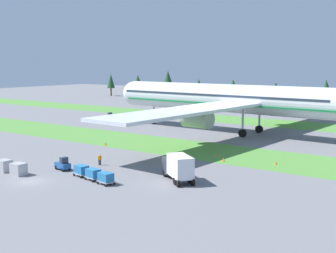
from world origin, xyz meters
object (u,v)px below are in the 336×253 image
Objects in this scene: uld_container_1 at (19,169)px; taxiway_marker_3 at (276,163)px; ground_crew_marshaller at (100,159)px; taxiway_marker_2 at (224,159)px; cargo_dolly_second at (93,173)px; cargo_dolly_third at (106,177)px; uld_container_0 at (4,166)px; cargo_dolly_lead at (81,170)px; pushback_tractor at (111,117)px; airliner at (243,99)px; catering_truck at (178,166)px; taxiway_marker_0 at (105,144)px; baggage_tug at (63,165)px; taxiway_marker_1 at (218,155)px.

uld_container_1 reaches higher than taxiway_marker_3.
ground_crew_marshaller is 2.86× the size of taxiway_marker_2.
uld_container_1 is (-10.48, -4.13, -0.07)m from cargo_dolly_second.
cargo_dolly_third is 17.14m from uld_container_0.
ground_crew_marshaller reaches higher than cargo_dolly_third.
cargo_dolly_third is 21.85m from taxiway_marker_2.
uld_container_1 is (-7.64, -4.70, -0.07)m from cargo_dolly_lead.
airliner is at bearing 90.00° from pushback_tractor.
cargo_dolly_second is 1.22× the size of uld_container_0.
catering_truck is 29.33m from taxiway_marker_0.
baggage_tug is 5.12× the size of taxiway_marker_3.
airliner is 31.07m from taxiway_marker_3.
airliner is 29.91m from taxiway_marker_2.
taxiway_marker_2 is at bearing 52.55° from uld_container_1.
cargo_dolly_lead reaches higher than taxiway_marker_2.
cargo_dolly_lead is at bearing 31.60° from uld_container_1.
taxiway_marker_1 is at bearing 9.73° from taxiway_marker_0.
catering_truck is (6.48, 7.00, 1.03)m from cargo_dolly_third.
airliner is 43.09m from catering_truck.
taxiway_marker_3 is at bearing 42.46° from uld_container_0.
cargo_dolly_second is at bearing -124.51° from taxiway_marker_3.
cargo_dolly_lead is 13.55m from catering_truck.
cargo_dolly_second and cargo_dolly_third have the same top height.
cargo_dolly_third is at bearing -90.34° from ground_crew_marshaller.
ground_crew_marshaller is at bearing -143.21° from taxiway_marker_3.
baggage_tug is at bearing -137.53° from taxiway_marker_3.
cargo_dolly_lead is at bearing -54.16° from taxiway_marker_0.
taxiway_marker_3 is at bearing 6.18° from taxiway_marker_0.
uld_container_1 is at bearing 116.19° from cargo_dolly_third.
ground_crew_marshaller reaches higher than taxiway_marker_3.
pushback_tractor is at bearing 47.55° from baggage_tug.
cargo_dolly_third is 3.92× the size of taxiway_marker_0.
taxiway_marker_1 is at bearing -2.11° from cargo_dolly_second.
uld_container_1 is at bearing 154.18° from catering_truck.
airliner reaches higher than uld_container_1.
cargo_dolly_second is at bearing -99.66° from ground_crew_marshaller.
cargo_dolly_third is 11.47m from ground_crew_marshaller.
uld_container_0 is (-6.15, -5.62, 0.05)m from baggage_tug.
taxiway_marker_1 is at bearing 132.73° from taxiway_marker_2.
cargo_dolly_third is at bearing 45.15° from pushback_tractor.
pushback_tractor is (-35.34, 48.01, 0.00)m from baggage_tug.
taxiway_marker_2 is at bearing -156.70° from airliner.
baggage_tug and pushback_tractor have the same top height.
airliner is 48.18m from cargo_dolly_second.
airliner is 141.67× the size of taxiway_marker_2.
airliner is 47.02m from baggage_tug.
uld_container_1 is 3.65× the size of taxiway_marker_3.
catering_truck is 25.54m from uld_container_0.
uld_container_1 reaches higher than cargo_dolly_second.
pushback_tractor reaches higher than uld_container_1.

